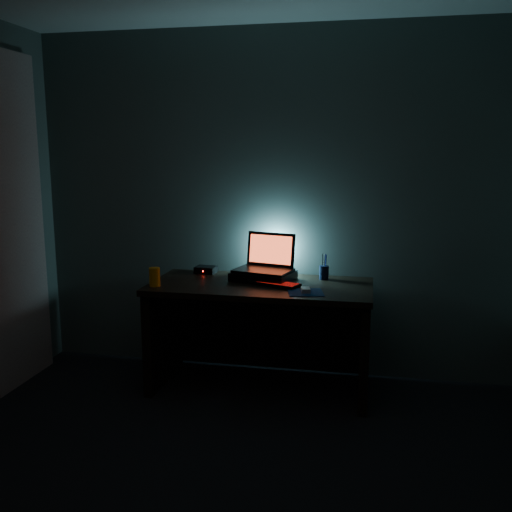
{
  "coord_description": "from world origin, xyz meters",
  "views": [
    {
      "loc": [
        0.72,
        -2.08,
        1.65
      ],
      "look_at": [
        -0.02,
        1.57,
        0.95
      ],
      "focal_mm": 40.0,
      "sensor_mm": 36.0,
      "label": 1
    }
  ],
  "objects_px": {
    "pen_cup": "(324,273)",
    "router": "(206,270)",
    "keyboard": "(271,283)",
    "juice_glass": "(155,277)",
    "mouse": "(306,290)",
    "laptop": "(266,262)"
  },
  "relations": [
    {
      "from": "laptop",
      "to": "pen_cup",
      "type": "distance_m",
      "value": 0.41
    },
    {
      "from": "juice_glass",
      "to": "router",
      "type": "bearing_deg",
      "value": 64.88
    },
    {
      "from": "router",
      "to": "juice_glass",
      "type": "bearing_deg",
      "value": -110.89
    },
    {
      "from": "pen_cup",
      "to": "router",
      "type": "relative_size",
      "value": 0.62
    },
    {
      "from": "keyboard",
      "to": "pen_cup",
      "type": "height_order",
      "value": "pen_cup"
    },
    {
      "from": "juice_glass",
      "to": "keyboard",
      "type": "bearing_deg",
      "value": 13.78
    },
    {
      "from": "keyboard",
      "to": "pen_cup",
      "type": "xyz_separation_m",
      "value": [
        0.33,
        0.24,
        0.04
      ]
    },
    {
      "from": "keyboard",
      "to": "router",
      "type": "bearing_deg",
      "value": 174.13
    },
    {
      "from": "pen_cup",
      "to": "router",
      "type": "bearing_deg",
      "value": 177.69
    },
    {
      "from": "laptop",
      "to": "pen_cup",
      "type": "relative_size",
      "value": 4.48
    },
    {
      "from": "keyboard",
      "to": "juice_glass",
      "type": "xyz_separation_m",
      "value": [
        -0.76,
        -0.19,
        0.05
      ]
    },
    {
      "from": "laptop",
      "to": "keyboard",
      "type": "height_order",
      "value": "laptop"
    },
    {
      "from": "pen_cup",
      "to": "router",
      "type": "distance_m",
      "value": 0.87
    },
    {
      "from": "juice_glass",
      "to": "laptop",
      "type": "bearing_deg",
      "value": 28.04
    },
    {
      "from": "mouse",
      "to": "pen_cup",
      "type": "bearing_deg",
      "value": 65.77
    },
    {
      "from": "mouse",
      "to": "juice_glass",
      "type": "xyz_separation_m",
      "value": [
        -1.01,
        -0.02,
        0.05
      ]
    },
    {
      "from": "laptop",
      "to": "mouse",
      "type": "relative_size",
      "value": 4.77
    },
    {
      "from": "keyboard",
      "to": "juice_glass",
      "type": "relative_size",
      "value": 3.31
    },
    {
      "from": "laptop",
      "to": "mouse",
      "type": "bearing_deg",
      "value": -33.69
    },
    {
      "from": "keyboard",
      "to": "pen_cup",
      "type": "bearing_deg",
      "value": 57.39
    },
    {
      "from": "laptop",
      "to": "keyboard",
      "type": "xyz_separation_m",
      "value": [
        0.07,
        -0.18,
        -0.11
      ]
    },
    {
      "from": "pen_cup",
      "to": "router",
      "type": "height_order",
      "value": "pen_cup"
    }
  ]
}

